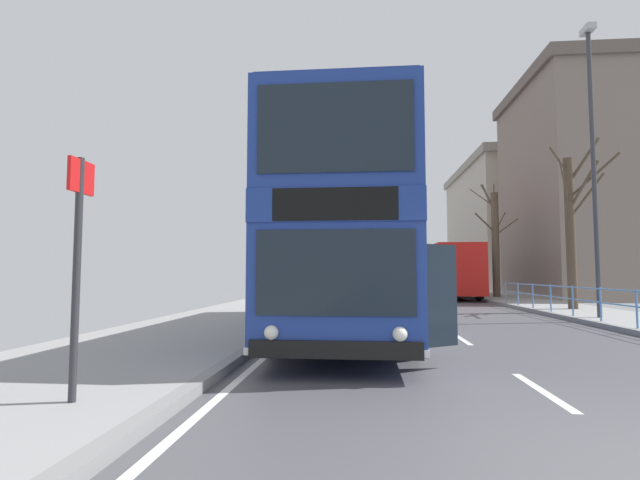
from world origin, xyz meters
name	(u,v)px	position (x,y,z in m)	size (l,w,h in m)	color
ground	(576,472)	(-0.72, 0.00, 0.04)	(15.80, 140.00, 0.20)	#4A4A50
double_decker_bus_main	(348,240)	(-2.56, 8.03, 2.31)	(3.19, 10.75, 4.41)	navy
background_bus_far_lane	(446,270)	(2.97, 25.90, 1.69)	(2.70, 9.81, 3.10)	red
bus_stop_sign_near	(78,249)	(-5.25, 1.10, 1.73)	(0.08, 0.44, 2.57)	#2D2D33
street_lamp_far_side	(593,149)	(5.02, 11.56, 5.37)	(0.28, 0.60, 9.20)	#38383D
bare_tree_far_00	(495,242)	(5.66, 24.84, 3.37)	(2.35, 2.78, 6.86)	brown
bare_tree_far_01	(572,226)	(5.84, 15.13, 3.31)	(2.07, 1.81, 6.53)	#4C3D2D
background_building_00	(627,187)	(14.06, 26.47, 6.79)	(12.82, 10.85, 13.53)	slate
background_building_01	(530,227)	(14.08, 43.29, 6.00)	(13.06, 17.94, 11.95)	#B2A899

